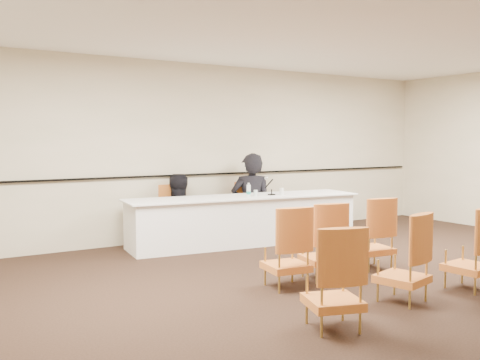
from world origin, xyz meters
The scene contains 20 objects.
floor centered at (0.00, 0.00, 0.00)m, with size 10.00×10.00×0.00m, color black.
ceiling centered at (0.00, 0.00, 3.00)m, with size 10.00×10.00×0.00m, color white.
wall_back centered at (0.00, 4.00, 1.50)m, with size 10.00×0.04×3.00m, color beige.
wall_rail centered at (0.00, 3.96, 1.10)m, with size 9.80×0.04×0.03m, color black.
panel_table centered at (0.19, 3.09, 0.39)m, with size 3.90×0.90×0.78m, color white, non-canonical shape.
panelist_main centered at (0.67, 3.61, 0.48)m, with size 0.72×0.47×1.97m, color black.
panelist_main_chair centered at (0.67, 3.61, 0.47)m, with size 0.50×0.50×0.95m, color #C47923, non-canonical shape.
panelist_second centered at (-0.71, 3.77, 0.28)m, with size 0.83×0.65×1.72m, color black.
panelist_second_chair centered at (-0.71, 3.77, 0.47)m, with size 0.50×0.50×0.95m, color #C47923, non-canonical shape.
papers centered at (0.74, 2.95, 0.78)m, with size 0.30×0.22×0.00m, color silver.
microphone centered at (0.65, 2.97, 0.94)m, with size 0.11×0.22×0.31m, color black, non-canonical shape.
water_bottle centered at (0.20, 2.98, 0.89)m, with size 0.07×0.07×0.22m, color teal, non-canonical shape.
drinking_glass centered at (0.36, 3.02, 0.83)m, with size 0.06×0.06×0.10m, color silver.
coffee_cup centered at (0.81, 2.92, 0.84)m, with size 0.07×0.07×0.11m, color white.
aud_chair_front_left centered at (-0.80, 0.63, 0.47)m, with size 0.50×0.50×0.95m, color #C47923, non-canonical shape.
aud_chair_front_mid centered at (-0.19, 0.70, 0.47)m, with size 0.50×0.50×0.95m, color #C47923, non-canonical shape.
aud_chair_front_right centered at (0.73, 0.78, 0.47)m, with size 0.50×0.50×0.95m, color #C47923, non-canonical shape.
aud_chair_back_left centered at (-1.25, -0.67, 0.47)m, with size 0.50×0.50×0.95m, color #C47923, non-canonical shape.
aud_chair_back_mid centered at (-0.09, -0.44, 0.47)m, with size 0.50×0.50×0.95m, color #C47923, non-canonical shape.
aud_chair_back_right centered at (0.93, -0.52, 0.47)m, with size 0.50×0.50×0.95m, color #C47923, non-canonical shape.
Camera 1 is at (-4.45, -4.22, 1.70)m, focal length 40.00 mm.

